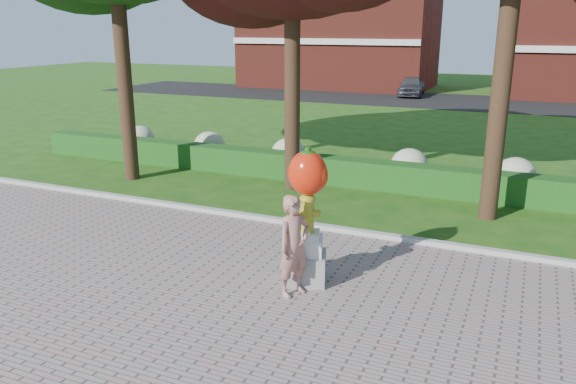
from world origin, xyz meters
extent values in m
plane|color=#1A4E13|center=(0.00, 0.00, 0.00)|extent=(100.00, 100.00, 0.00)
cube|color=#ADADA5|center=(0.00, 3.00, 0.07)|extent=(40.00, 0.18, 0.15)
cube|color=#1C4714|center=(0.00, 7.00, 0.40)|extent=(24.00, 0.70, 0.80)
ellipsoid|color=beige|center=(-9.00, 8.00, 0.55)|extent=(1.10, 1.10, 0.99)
ellipsoid|color=beige|center=(-6.00, 8.00, 0.55)|extent=(1.10, 1.10, 0.99)
ellipsoid|color=beige|center=(-3.00, 8.00, 0.55)|extent=(1.10, 1.10, 0.99)
ellipsoid|color=beige|center=(1.00, 8.00, 0.55)|extent=(1.10, 1.10, 0.99)
ellipsoid|color=beige|center=(4.00, 8.00, 0.55)|extent=(1.10, 1.10, 0.99)
cube|color=black|center=(0.00, 28.00, 0.01)|extent=(50.00, 8.00, 0.02)
cube|color=maroon|center=(-10.00, 34.00, 3.50)|extent=(14.00, 8.00, 7.00)
cylinder|color=black|center=(-7.00, 5.00, 3.36)|extent=(0.44, 0.44, 6.72)
cylinder|color=black|center=(-2.00, 6.00, 3.08)|extent=(0.44, 0.44, 6.16)
cylinder|color=black|center=(3.50, 5.50, 3.64)|extent=(0.44, 0.44, 7.28)
cube|color=gray|center=(0.75, 0.27, 0.32)|extent=(0.86, 0.86, 0.55)
cube|color=silver|center=(0.75, 0.27, 0.75)|extent=(0.70, 0.70, 0.31)
cube|color=silver|center=(0.75, 0.27, 0.96)|extent=(0.56, 0.56, 0.11)
cylinder|color=olive|center=(0.75, 0.27, 1.32)|extent=(0.24, 0.24, 0.62)
ellipsoid|color=olive|center=(0.75, 0.27, 1.63)|extent=(0.29, 0.29, 0.20)
cylinder|color=olive|center=(0.57, 0.27, 1.39)|extent=(0.13, 0.12, 0.12)
cylinder|color=olive|center=(0.92, 0.27, 1.39)|extent=(0.13, 0.12, 0.12)
cylinder|color=olive|center=(0.75, 0.11, 1.39)|extent=(0.13, 0.13, 0.13)
cylinder|color=olive|center=(0.75, 0.27, 1.72)|extent=(0.09, 0.09, 0.06)
ellipsoid|color=red|center=(0.75, 0.27, 2.11)|extent=(0.69, 0.62, 0.80)
ellipsoid|color=red|center=(0.55, 0.27, 2.09)|extent=(0.34, 0.34, 0.51)
ellipsoid|color=red|center=(0.94, 0.27, 2.09)|extent=(0.34, 0.34, 0.51)
cylinder|color=#1E5212|center=(0.75, 0.27, 2.51)|extent=(0.11, 0.11, 0.13)
ellipsoid|color=#1E5212|center=(0.75, 0.27, 2.48)|extent=(0.27, 0.27, 0.09)
imported|color=#A97160|center=(0.72, -0.29, 0.95)|extent=(0.67, 0.78, 1.81)
imported|color=#404348|center=(-3.42, 29.77, 0.69)|extent=(2.01, 4.08, 1.34)
camera|label=1|loc=(4.22, -8.57, 4.59)|focal=35.00mm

